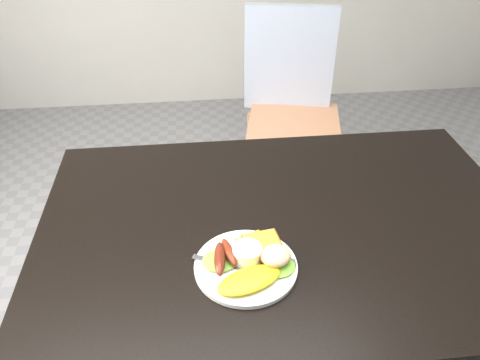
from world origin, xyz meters
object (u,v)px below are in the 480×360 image
(person, at_px, (174,152))
(plate, at_px, (246,266))
(dining_table, at_px, (284,228))
(dining_chair, at_px, (294,126))

(person, distance_m, plate, 0.62)
(dining_table, height_order, person, person)
(plate, bearing_deg, person, 105.69)
(dining_chair, xyz_separation_m, plate, (-0.36, -1.14, 0.31))
(dining_table, relative_size, dining_chair, 2.92)
(person, relative_size, plate, 6.12)
(dining_table, distance_m, plate, 0.18)
(dining_table, xyz_separation_m, plate, (-0.11, -0.14, 0.03))
(dining_chair, relative_size, plate, 1.83)
(person, xyz_separation_m, plate, (0.17, -0.59, 0.07))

